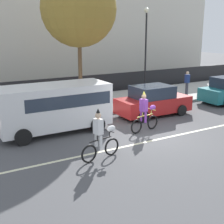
% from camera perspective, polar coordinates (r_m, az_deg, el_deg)
% --- Properties ---
extents(ground_plane, '(80.00, 80.00, 0.00)m').
position_cam_1_polar(ground_plane, '(13.88, 6.83, -4.46)').
color(ground_plane, '#4C4C4F').
extents(road_centre_line, '(36.00, 0.14, 0.01)m').
position_cam_1_polar(road_centre_line, '(13.51, 8.09, -5.04)').
color(road_centre_line, beige).
rests_on(road_centre_line, ground).
extents(sidewalk_curb, '(60.00, 5.00, 0.15)m').
position_cam_1_polar(sidewalk_curb, '(19.23, -4.77, 1.35)').
color(sidewalk_curb, '#ADAAA3').
rests_on(sidewalk_curb, ground).
extents(fence_line, '(40.00, 0.08, 1.40)m').
position_cam_1_polar(fence_line, '(21.71, -8.09, 4.51)').
color(fence_line, black).
rests_on(fence_line, ground).
extents(building_backdrop, '(28.00, 8.00, 7.57)m').
position_cam_1_polar(building_backdrop, '(30.52, -8.93, 13.31)').
color(building_backdrop, beige).
rests_on(building_backdrop, ground).
extents(parade_cyclist_zebra, '(1.70, 0.54, 1.92)m').
position_cam_1_polar(parade_cyclist_zebra, '(11.23, -2.05, -4.57)').
color(parade_cyclist_zebra, black).
rests_on(parade_cyclist_zebra, ground).
extents(parade_cyclist_purple, '(1.71, 0.53, 1.92)m').
position_cam_1_polar(parade_cyclist_purple, '(14.31, 6.09, -0.31)').
color(parade_cyclist_purple, black).
rests_on(parade_cyclist_purple, ground).
extents(parked_van_white, '(5.00, 2.22, 2.18)m').
position_cam_1_polar(parked_van_white, '(14.31, -10.35, 1.34)').
color(parked_van_white, white).
rests_on(parked_van_white, ground).
extents(parked_car_red, '(4.10, 1.92, 1.64)m').
position_cam_1_polar(parked_car_red, '(17.08, 7.51, 1.95)').
color(parked_car_red, '#AD1E1E').
rests_on(parked_car_red, ground).
extents(street_lamp_post, '(0.36, 0.36, 5.86)m').
position_cam_1_polar(street_lamp_post, '(23.02, 6.23, 13.40)').
color(street_lamp_post, black).
rests_on(street_lamp_post, sidewalk_curb).
extents(street_tree_near_lamp, '(4.41, 4.41, 7.76)m').
position_cam_1_polar(street_tree_near_lamp, '(19.07, -6.12, 18.23)').
color(street_tree_near_lamp, brown).
rests_on(street_tree_near_lamp, sidewalk_curb).
extents(pedestrian_onlooker, '(0.32, 0.20, 1.62)m').
position_cam_1_polar(pedestrian_onlooker, '(22.14, 13.56, 5.27)').
color(pedestrian_onlooker, '#33333D').
rests_on(pedestrian_onlooker, sidewalk_curb).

